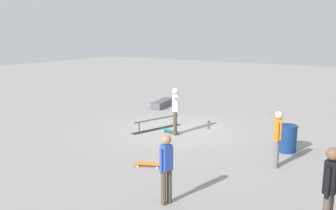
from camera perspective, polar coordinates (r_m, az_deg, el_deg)
The scene contains 12 objects.
ground_plane at distance 13.96m, azimuth 1.45°, elevation -3.91°, with size 60.00×60.00×0.00m, color gray.
grind_rail at distance 14.05m, azimuth -1.71°, elevation -3.03°, with size 2.21×0.89×0.43m.
skate_ledge at distance 18.18m, azimuth -0.84°, elevation 0.24°, with size 1.82×0.48×0.33m, color #595960.
skater_main at distance 13.15m, azimuth 1.12°, elevation -0.45°, with size 1.26×0.69×1.70m.
skateboard_main at distance 13.56m, azimuth 0.41°, elevation -4.06°, with size 0.37×0.82×0.09m.
bystander_black_shirt at distance 7.25m, azimuth 23.89°, elevation -11.70°, with size 0.39×0.23×1.71m.
bystander_blue_shirt at distance 7.92m, azimuth -0.25°, elevation -9.39°, with size 0.35×0.24×1.56m.
bystander_orange_shirt at distance 10.43m, azimuth 16.69°, elevation -4.61°, with size 0.36×0.22×1.59m.
loose_skateboard_orange at distance 10.31m, azimuth -3.10°, elevation -9.13°, with size 0.50×0.81×0.09m.
loose_skateboard_natural at distance 17.24m, azimuth 16.27°, elevation -1.16°, with size 0.80×0.54×0.09m.
loose_skateboard_pink at distance 15.03m, azimuth 18.19°, elevation -3.09°, with size 0.73×0.68×0.09m.
trash_bin at distance 12.01m, azimuth 18.02°, elevation -4.96°, with size 0.58×0.58×0.84m, color navy.
Camera 1 is at (11.47, 7.06, 3.69)m, focal length 39.17 mm.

